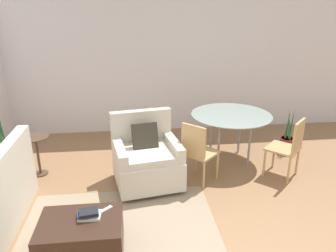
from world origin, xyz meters
name	(u,v)px	position (x,y,z in m)	size (l,w,h in m)	color
wall_back	(159,61)	(0.00, 3.84, 1.38)	(12.00, 0.06, 2.75)	white
area_rug	(120,229)	(-0.74, 0.70, 0.00)	(2.21, 1.62, 0.01)	gray
armchair	(146,159)	(-0.38, 1.70, 0.38)	(1.00, 0.97, 0.99)	beige
ottoman	(81,236)	(-1.11, 0.35, 0.22)	(0.82, 0.60, 0.40)	#382319
book_stack	(89,214)	(-1.03, 0.41, 0.44)	(0.24, 0.19, 0.08)	beige
tv_remote_primary	(105,209)	(-0.87, 0.51, 0.41)	(0.15, 0.14, 0.01)	#B7B7BC
potted_plant	(2,157)	(-2.50, 2.22, 0.28)	(0.33, 0.33, 1.32)	brown
side_table	(37,148)	(-1.96, 2.14, 0.42)	(0.39, 0.39, 0.61)	#4C3828
dining_table	(231,119)	(0.99, 2.31, 0.71)	(1.26, 1.26, 0.78)	#8C9E99
dining_chair_near_left	(197,149)	(0.32, 1.64, 0.52)	(0.59, 0.59, 0.90)	tan
dining_chair_near_right	(290,145)	(1.66, 1.64, 0.52)	(0.59, 0.59, 0.90)	tan
potted_plant_small	(287,141)	(2.06, 2.46, 0.20)	(0.23, 0.23, 0.79)	maroon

